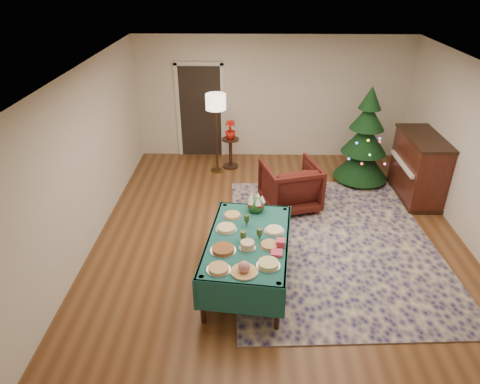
{
  "coord_description": "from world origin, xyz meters",
  "views": [
    {
      "loc": [
        -0.53,
        -5.81,
        4.03
      ],
      "look_at": [
        -0.64,
        -0.09,
        0.93
      ],
      "focal_mm": 32.0,
      "sensor_mm": 36.0,
      "label": 1
    }
  ],
  "objects_px": {
    "christmas_tree": "(365,140)",
    "potted_plant": "(230,134)",
    "buffet_table": "(248,248)",
    "side_table": "(231,153)",
    "gift_box": "(281,243)",
    "armchair": "(290,184)",
    "piano": "(418,168)",
    "floor_lamp": "(216,107)"
  },
  "relations": [
    {
      "from": "christmas_tree",
      "to": "armchair",
      "type": "bearing_deg",
      "value": -144.4
    },
    {
      "from": "gift_box",
      "to": "armchair",
      "type": "xyz_separation_m",
      "value": [
        0.33,
        2.28,
        -0.3
      ]
    },
    {
      "from": "christmas_tree",
      "to": "piano",
      "type": "relative_size",
      "value": 1.38
    },
    {
      "from": "floor_lamp",
      "to": "christmas_tree",
      "type": "distance_m",
      "value": 3.05
    },
    {
      "from": "buffet_table",
      "to": "piano",
      "type": "xyz_separation_m",
      "value": [
        3.19,
        2.57,
        0.01
      ]
    },
    {
      "from": "armchair",
      "to": "buffet_table",
      "type": "bearing_deg",
      "value": 54.44
    },
    {
      "from": "potted_plant",
      "to": "gift_box",
      "type": "bearing_deg",
      "value": -78.44
    },
    {
      "from": "buffet_table",
      "to": "armchair",
      "type": "bearing_deg",
      "value": 70.31
    },
    {
      "from": "buffet_table",
      "to": "armchair",
      "type": "distance_m",
      "value": 2.25
    },
    {
      "from": "buffet_table",
      "to": "side_table",
      "type": "bearing_deg",
      "value": 95.84
    },
    {
      "from": "buffet_table",
      "to": "christmas_tree",
      "type": "height_order",
      "value": "christmas_tree"
    },
    {
      "from": "armchair",
      "to": "gift_box",
      "type": "bearing_deg",
      "value": 65.82
    },
    {
      "from": "potted_plant",
      "to": "floor_lamp",
      "type": "bearing_deg",
      "value": -140.68
    },
    {
      "from": "buffet_table",
      "to": "side_table",
      "type": "distance_m",
      "value": 3.87
    },
    {
      "from": "gift_box",
      "to": "armchair",
      "type": "height_order",
      "value": "armchair"
    },
    {
      "from": "side_table",
      "to": "christmas_tree",
      "type": "xyz_separation_m",
      "value": [
        2.7,
        -0.61,
        0.57
      ]
    },
    {
      "from": "piano",
      "to": "floor_lamp",
      "type": "bearing_deg",
      "value": 164.93
    },
    {
      "from": "floor_lamp",
      "to": "christmas_tree",
      "type": "xyz_separation_m",
      "value": [
        2.97,
        -0.39,
        -0.55
      ]
    },
    {
      "from": "floor_lamp",
      "to": "piano",
      "type": "bearing_deg",
      "value": -15.07
    },
    {
      "from": "floor_lamp",
      "to": "gift_box",
      "type": "bearing_deg",
      "value": -73.83
    },
    {
      "from": "buffet_table",
      "to": "christmas_tree",
      "type": "bearing_deg",
      "value": 54.45
    },
    {
      "from": "floor_lamp",
      "to": "piano",
      "type": "relative_size",
      "value": 1.19
    },
    {
      "from": "armchair",
      "to": "piano",
      "type": "distance_m",
      "value": 2.48
    },
    {
      "from": "piano",
      "to": "armchair",
      "type": "bearing_deg",
      "value": -169.4
    },
    {
      "from": "armchair",
      "to": "floor_lamp",
      "type": "xyz_separation_m",
      "value": [
        -1.43,
        1.49,
        0.95
      ]
    },
    {
      "from": "side_table",
      "to": "piano",
      "type": "relative_size",
      "value": 0.47
    },
    {
      "from": "buffet_table",
      "to": "floor_lamp",
      "type": "relative_size",
      "value": 1.18
    },
    {
      "from": "gift_box",
      "to": "potted_plant",
      "type": "relative_size",
      "value": 0.29
    },
    {
      "from": "christmas_tree",
      "to": "potted_plant",
      "type": "bearing_deg",
      "value": 167.2
    },
    {
      "from": "side_table",
      "to": "piano",
      "type": "distance_m",
      "value": 3.81
    },
    {
      "from": "buffet_table",
      "to": "piano",
      "type": "height_order",
      "value": "piano"
    },
    {
      "from": "christmas_tree",
      "to": "piano",
      "type": "bearing_deg",
      "value": -36.29
    },
    {
      "from": "armchair",
      "to": "side_table",
      "type": "distance_m",
      "value": 2.08
    },
    {
      "from": "potted_plant",
      "to": "piano",
      "type": "distance_m",
      "value": 3.81
    },
    {
      "from": "christmas_tree",
      "to": "piano",
      "type": "height_order",
      "value": "christmas_tree"
    },
    {
      "from": "gift_box",
      "to": "side_table",
      "type": "relative_size",
      "value": 0.18
    },
    {
      "from": "buffet_table",
      "to": "floor_lamp",
      "type": "height_order",
      "value": "floor_lamp"
    },
    {
      "from": "armchair",
      "to": "potted_plant",
      "type": "bearing_deg",
      "value": -72.11
    },
    {
      "from": "gift_box",
      "to": "piano",
      "type": "relative_size",
      "value": 0.08
    },
    {
      "from": "potted_plant",
      "to": "christmas_tree",
      "type": "distance_m",
      "value": 2.77
    },
    {
      "from": "floor_lamp",
      "to": "side_table",
      "type": "height_order",
      "value": "floor_lamp"
    },
    {
      "from": "piano",
      "to": "side_table",
      "type": "bearing_deg",
      "value": 160.56
    }
  ]
}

